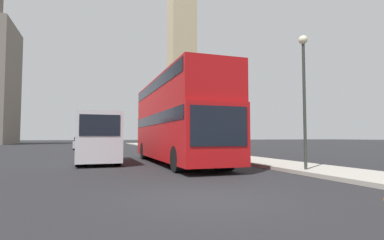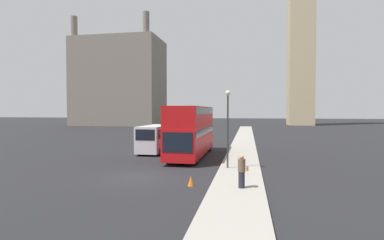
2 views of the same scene
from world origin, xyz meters
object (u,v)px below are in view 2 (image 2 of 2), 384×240
at_px(pedestrian, 242,171).
at_px(parked_sedan, 185,132).
at_px(street_lamp, 228,117).
at_px(red_double_decker_bus, 192,129).
at_px(white_van, 155,138).

distance_m(pedestrian, parked_sedan, 34.59).
bearing_deg(parked_sedan, street_lamp, -72.00).
relative_size(red_double_decker_bus, white_van, 1.80).
bearing_deg(pedestrian, red_double_decker_bus, 113.20).
bearing_deg(street_lamp, pedestrian, -78.45).
distance_m(red_double_decker_bus, white_van, 4.59).
relative_size(red_double_decker_bus, street_lamp, 2.05).
bearing_deg(parked_sedan, white_van, -86.32).
distance_m(white_van, pedestrian, 15.65).
bearing_deg(white_van, pedestrian, -55.74).
relative_size(white_van, street_lamp, 1.14).
bearing_deg(red_double_decker_bus, parked_sedan, 103.68).
height_order(red_double_decker_bus, pedestrian, red_double_decker_bus).
bearing_deg(white_van, street_lamp, -44.50).
relative_size(street_lamp, parked_sedan, 1.24).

